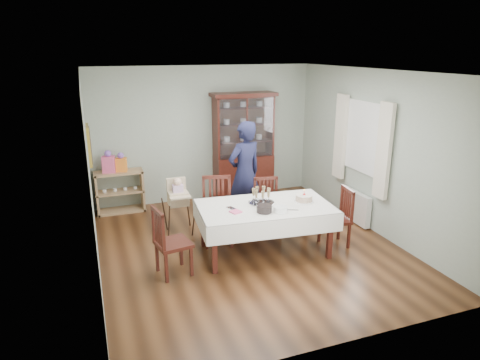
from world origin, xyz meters
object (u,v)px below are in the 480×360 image
chair_far_right (267,218)px  chair_far_left (218,224)px  dining_table (265,229)px  gift_bag_orange (121,163)px  champagne_tray (261,199)px  china_cabinet (243,145)px  birthday_cake (304,198)px  chair_end_right (335,228)px  woman (245,173)px  gift_bag_pink (109,163)px  sideboard (120,192)px  chair_end_left (172,254)px  high_chair (179,212)px

chair_far_right → chair_far_left: bearing=-167.2°
dining_table → gift_bag_orange: bearing=126.5°
chair_far_right → gift_bag_orange: bearing=149.8°
champagne_tray → gift_bag_orange: gift_bag_orange is taller
dining_table → china_cabinet: (0.58, 2.50, 0.74)m
chair_far_left → birthday_cake: (1.19, -0.62, 0.50)m
chair_far_left → birthday_cake: chair_far_left is taller
chair_far_right → chair_end_right: chair_far_right is taller
chair_end_right → gift_bag_orange: gift_bag_orange is taller
chair_end_right → champagne_tray: 1.32m
dining_table → birthday_cake: bearing=-4.5°
china_cabinet → chair_far_left: china_cabinet is taller
chair_far_left → woman: 1.11m
dining_table → gift_bag_pink: gift_bag_pink is taller
chair_far_right → gift_bag_orange: 2.96m
champagne_tray → birthday_cake: champagne_tray is taller
china_cabinet → champagne_tray: 2.49m
gift_bag_pink → gift_bag_orange: (0.22, -0.00, -0.03)m
dining_table → chair_end_right: (1.16, -0.15, -0.11)m
sideboard → chair_end_left: 2.74m
birthday_cake → china_cabinet: bearing=91.0°
high_chair → gift_bag_orange: bearing=120.4°
sideboard → gift_bag_pink: size_ratio=2.12×
chair_far_left → chair_end_left: bearing=-127.0°
china_cabinet → chair_end_left: 3.47m
woman → birthday_cake: 1.34m
chair_end_left → chair_far_left: bearing=-60.0°
woman → champagne_tray: (-0.14, -1.09, -0.09)m
gift_bag_orange → high_chair: bearing=-60.1°
chair_far_left → gift_bag_orange: (-1.28, 1.93, 0.64)m
gift_bag_orange → sideboard: bearing=162.9°
champagne_tray → gift_bag_pink: gift_bag_pink is taller
chair_end_left → high_chair: (0.38, 1.34, 0.09)m
woman → gift_bag_orange: (-1.97, 1.31, 0.04)m
dining_table → high_chair: (-1.08, 1.15, -0.00)m
chair_end_left → gift_bag_pink: bearing=2.8°
birthday_cake → chair_far_right: bearing=116.9°
chair_far_left → birthday_cake: size_ratio=3.62×
sideboard → chair_end_right: 4.07m
chair_end_right → high_chair: bearing=-114.1°
woman → dining_table: bearing=66.8°
dining_table → gift_bag_orange: 3.16m
chair_end_right → dining_table: bearing=-91.2°
chair_far_left → champagne_tray: bearing=-27.5°
sideboard → high_chair: high_chair is taller
chair_end_right → chair_far_right: bearing=-124.8°
sideboard → birthday_cake: 3.64m
high_chair → gift_bag_pink: bearing=127.0°
chair_end_right → birthday_cake: birthday_cake is taller
chair_end_left → birthday_cake: (2.08, 0.13, 0.52)m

